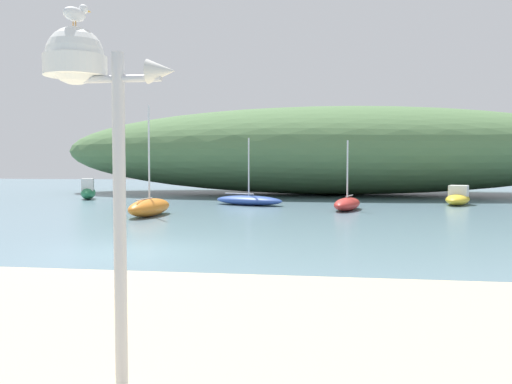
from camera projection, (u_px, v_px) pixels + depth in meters
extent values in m
plane|color=slate|center=(138.00, 252.00, 14.85)|extent=(120.00, 120.00, 0.00)
ellipsoid|color=#517547|center=(331.00, 151.00, 41.67)|extent=(41.29, 14.60, 6.51)
cylinder|color=silver|center=(120.00, 224.00, 5.24)|extent=(0.12, 0.12, 3.21)
cylinder|color=silver|center=(118.00, 79.00, 5.17)|extent=(0.84, 0.07, 0.07)
cylinder|color=white|center=(75.00, 66.00, 5.22)|extent=(0.59, 0.59, 0.19)
sphere|color=white|center=(75.00, 56.00, 5.22)|extent=(0.54, 0.54, 0.54)
cone|color=silver|center=(161.00, 71.00, 5.10)|extent=(0.26, 0.23, 0.23)
cylinder|color=orange|center=(73.00, 24.00, 5.21)|extent=(0.01, 0.01, 0.05)
cylinder|color=orange|center=(76.00, 24.00, 5.19)|extent=(0.01, 0.01, 0.05)
ellipsoid|color=white|center=(74.00, 14.00, 5.20)|extent=(0.21, 0.26, 0.13)
ellipsoid|color=#9EA0A8|center=(74.00, 12.00, 5.20)|extent=(0.18, 0.24, 0.05)
sphere|color=white|center=(83.00, 9.00, 5.28)|extent=(0.09, 0.09, 0.09)
cone|color=gold|center=(89.00, 12.00, 5.33)|extent=(0.05, 0.06, 0.03)
ellipsoid|color=orange|center=(150.00, 207.00, 24.64)|extent=(1.40, 3.77, 0.77)
cylinder|color=silver|center=(149.00, 155.00, 24.52)|extent=(0.08, 0.08, 4.36)
cylinder|color=silver|center=(144.00, 199.00, 24.08)|extent=(0.17, 1.67, 0.06)
ellipsoid|color=gold|center=(458.00, 199.00, 31.07)|extent=(2.20, 3.56, 0.61)
cube|color=silver|center=(459.00, 191.00, 31.34)|extent=(1.30, 1.42, 0.69)
ellipsoid|color=#B72D28|center=(347.00, 204.00, 27.61)|extent=(1.81, 3.63, 0.62)
cylinder|color=silver|center=(347.00, 171.00, 27.53)|extent=(0.08, 0.08, 3.04)
cylinder|color=silver|center=(349.00, 196.00, 28.08)|extent=(0.40, 1.54, 0.06)
ellipsoid|color=#2D4C9E|center=(249.00, 200.00, 30.90)|extent=(4.44, 3.00, 0.54)
cylinder|color=silver|center=(249.00, 168.00, 30.80)|extent=(0.08, 0.08, 3.35)
cylinder|color=silver|center=(239.00, 194.00, 31.20)|extent=(1.76, 0.77, 0.06)
ellipsoid|color=#287A4C|center=(88.00, 193.00, 35.91)|extent=(1.71, 2.64, 0.79)
cube|color=silver|center=(88.00, 185.00, 35.64)|extent=(0.98, 1.06, 0.83)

